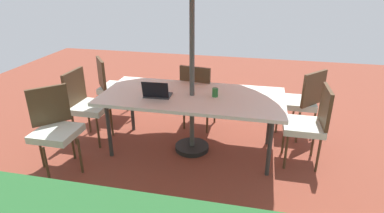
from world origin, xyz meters
The scene contains 10 objects.
ground_plane centered at (0.00, 0.00, -0.01)m, with size 10.00×10.00×0.02m, color brown.
dining_table centered at (0.00, 0.00, 0.72)m, with size 2.24×1.04×0.77m.
chair_east centered at (1.44, 0.03, 0.55)m, with size 0.47×0.46×0.98m.
chair_northeast centered at (1.44, 0.75, 0.55)m, with size 0.59×0.59×0.98m.
chair_southwest centered at (-1.39, -0.70, 0.55)m, with size 0.59×0.59×0.98m.
chair_west centered at (-1.41, 0.00, 0.55)m, with size 0.47×0.46×0.98m.
chair_southeast centered at (1.41, -0.70, 0.55)m, with size 0.58×0.58×0.98m.
chair_south centered at (0.05, -0.65, 0.55)m, with size 0.48×0.49×0.98m.
laptop centered at (0.40, 0.15, 0.82)m, with size 0.33×0.26×0.21m.
cup centered at (-0.28, -0.01, 0.82)m, with size 0.07×0.07×0.11m, color #286B33.
Camera 1 is at (-0.80, 3.59, 2.19)m, focal length 30.02 mm.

